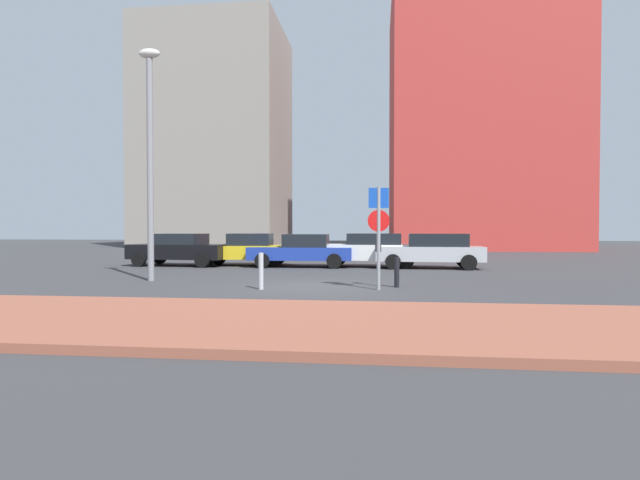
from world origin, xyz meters
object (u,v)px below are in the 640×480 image
object	(u,v)px
parked_car_white	(372,249)
parking_meter	(378,257)
traffic_bollard_near	(261,271)
parked_car_black	(180,249)
parked_car_silver	(432,250)
parking_sign_post	(379,225)
parked_car_yellow	(246,249)
parked_car_blue	(302,250)
traffic_bollard_mid	(397,272)
street_lamp	(150,146)

from	to	relation	value
parked_car_white	parking_meter	xyz separation A→B (m)	(0.28, -7.38, 0.06)
parked_car_white	parking_meter	world-z (taller)	parked_car_white
traffic_bollard_near	parked_car_black	bearing A→B (deg)	124.77
parked_car_silver	parking_sign_post	distance (m)	8.22
parked_car_yellow	parked_car_silver	size ratio (longest dim) A/B	0.98
parking_meter	traffic_bollard_near	world-z (taller)	parking_meter
parked_car_white	traffic_bollard_near	bearing A→B (deg)	-108.97
parked_car_blue	parking_meter	xyz separation A→B (m)	(3.35, -7.11, 0.11)
parking_sign_post	parking_meter	bearing A→B (deg)	90.60
parking_sign_post	traffic_bollard_near	xyz separation A→B (m)	(-3.24, -0.27, -1.27)
parked_car_blue	traffic_bollard_mid	bearing A→B (deg)	-62.20
parked_car_white	street_lamp	size ratio (longest dim) A/B	0.61
parking_meter	parking_sign_post	bearing A→B (deg)	-89.40
parking_sign_post	traffic_bollard_mid	xyz separation A→B (m)	(0.52, 0.68, -1.35)
parked_car_black	traffic_bollard_mid	xyz separation A→B (m)	(9.53, -7.35, -0.33)
street_lamp	traffic_bollard_near	distance (m)	5.90
street_lamp	traffic_bollard_mid	size ratio (longest dim) A/B	8.68
parked_car_blue	parked_car_white	bearing A→B (deg)	5.03
parked_car_black	parked_car_yellow	bearing A→B (deg)	10.31
traffic_bollard_near	parked_car_blue	bearing A→B (deg)	90.81
street_lamp	traffic_bollard_near	bearing A→B (deg)	-24.23
traffic_bollard_mid	parked_car_yellow	bearing A→B (deg)	129.87
parked_car_blue	parked_car_silver	distance (m)	5.61
parked_car_silver	parking_sign_post	size ratio (longest dim) A/B	1.60
parked_car_black	parked_car_blue	distance (m)	5.65
street_lamp	traffic_bollard_mid	bearing A→B (deg)	-6.46
parked_car_black	street_lamp	bearing A→B (deg)	-75.39
parked_car_blue	traffic_bollard_near	world-z (taller)	parked_car_blue
parking_sign_post	street_lamp	distance (m)	7.92
parked_car_blue	street_lamp	bearing A→B (deg)	-121.45
parked_car_blue	street_lamp	xyz separation A→B (m)	(-3.96, -6.47, 3.62)
parked_car_silver	parking_sign_post	xyz separation A→B (m)	(-2.25, -7.84, 1.00)
parked_car_blue	traffic_bollard_mid	xyz separation A→B (m)	(3.88, -7.36, -0.31)
street_lamp	traffic_bollard_near	xyz separation A→B (m)	(4.08, -1.84, -3.85)
traffic_bollard_near	parked_car_silver	bearing A→B (deg)	55.91
parked_car_yellow	traffic_bollard_near	bearing A→B (deg)	-72.27
parked_car_black	traffic_bollard_near	xyz separation A→B (m)	(5.76, -8.30, -0.26)
parking_sign_post	street_lamp	bearing A→B (deg)	167.94
parked_car_yellow	parked_car_silver	distance (m)	8.35
parked_car_black	street_lamp	distance (m)	7.59
parked_car_blue	parking_sign_post	size ratio (longest dim) A/B	1.62
parking_sign_post	parked_car_yellow	bearing A→B (deg)	125.31
parking_sign_post	parking_meter	world-z (taller)	parking_sign_post
parking_meter	parked_car_blue	bearing A→B (deg)	115.21
parked_car_black	parked_car_blue	size ratio (longest dim) A/B	1.00
parked_car_yellow	street_lamp	xyz separation A→B (m)	(-1.25, -7.00, 3.60)
parked_car_black	parked_car_yellow	distance (m)	2.99
parking_sign_post	street_lamp	size ratio (longest dim) A/B	0.38
parked_car_white	street_lamp	xyz separation A→B (m)	(-7.03, -6.75, 3.57)
parked_car_silver	traffic_bollard_near	distance (m)	9.80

